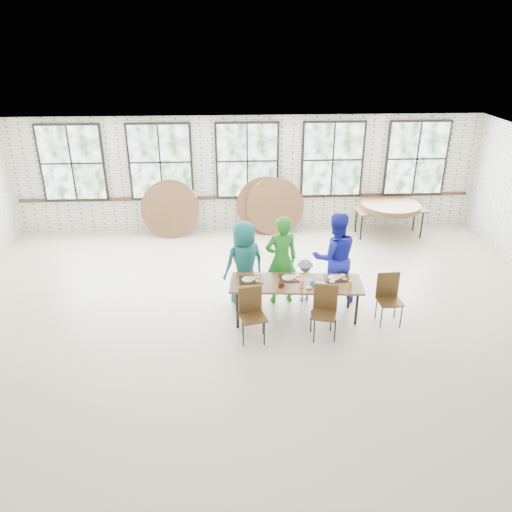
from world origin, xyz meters
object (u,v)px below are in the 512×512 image
Objects in this scene: dining_table at (296,285)px; chair_near_left at (252,309)px; storage_table at (390,210)px; chair_near_right at (325,307)px.

chair_near_left is at bearing -139.44° from dining_table.
chair_near_left reaches higher than storage_table.
chair_near_right reaches higher than dining_table.
dining_table is 0.73m from chair_near_right.
chair_near_right is at bearing -124.87° from storage_table.
storage_table is at bearing 36.32° from chair_near_left.
chair_near_right is at bearing -48.51° from dining_table.
storage_table is (2.94, 3.93, -0.00)m from dining_table.
storage_table is at bearing 58.14° from dining_table.
dining_table is at bearing 21.77° from chair_near_left.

